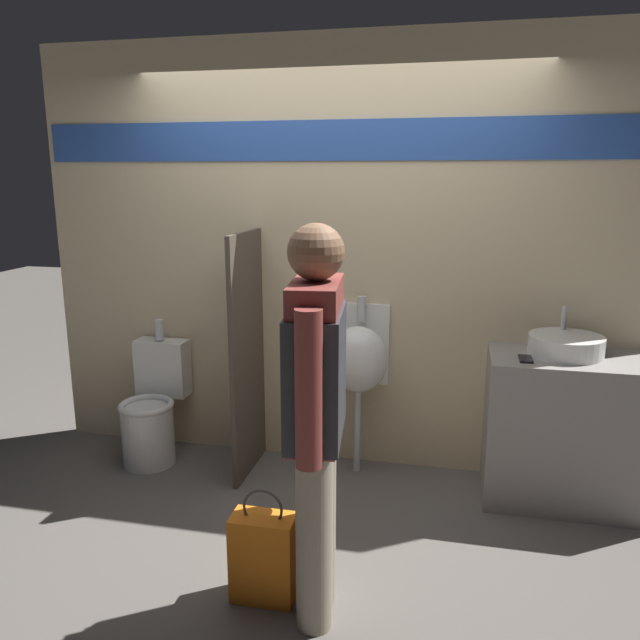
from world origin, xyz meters
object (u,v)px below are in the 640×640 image
object	(u,v)px
cell_phone	(526,359)
person_in_vest	(316,400)
shopping_bag	(264,556)
urinal_near_counter	(359,359)
toilet	(153,412)
sink_basin	(566,345)

from	to	relation	value
cell_phone	person_in_vest	bearing A→B (deg)	-128.49
cell_phone	shopping_bag	world-z (taller)	cell_phone
cell_phone	urinal_near_counter	xyz separation A→B (m)	(-0.97, 0.22, -0.13)
shopping_bag	urinal_near_counter	bearing A→B (deg)	81.16
urinal_near_counter	person_in_vest	xyz separation A→B (m)	(0.04, -1.38, 0.24)
person_in_vest	toilet	bearing A→B (deg)	41.72
sink_basin	toilet	world-z (taller)	sink_basin
sink_basin	shopping_bag	xyz separation A→B (m)	(-1.41, -1.27, -0.72)
shopping_bag	cell_phone	bearing A→B (deg)	43.57
sink_basin	shopping_bag	world-z (taller)	sink_basin
sink_basin	shopping_bag	bearing A→B (deg)	-137.83
person_in_vest	cell_phone	bearing A→B (deg)	-45.19
sink_basin	person_in_vest	size ratio (longest dim) A/B	0.24
sink_basin	urinal_near_counter	xyz separation A→B (m)	(-1.20, 0.06, -0.18)
urinal_near_counter	toilet	bearing A→B (deg)	-174.51
person_in_vest	shopping_bag	distance (m)	0.82
urinal_near_counter	person_in_vest	size ratio (longest dim) A/B	0.67
sink_basin	cell_phone	xyz separation A→B (m)	(-0.23, -0.15, -0.05)
person_in_vest	urinal_near_counter	bearing A→B (deg)	-4.86
urinal_near_counter	shopping_bag	world-z (taller)	urinal_near_counter
sink_basin	cell_phone	world-z (taller)	sink_basin
person_in_vest	shopping_bag	xyz separation A→B (m)	(-0.25, 0.04, -0.78)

